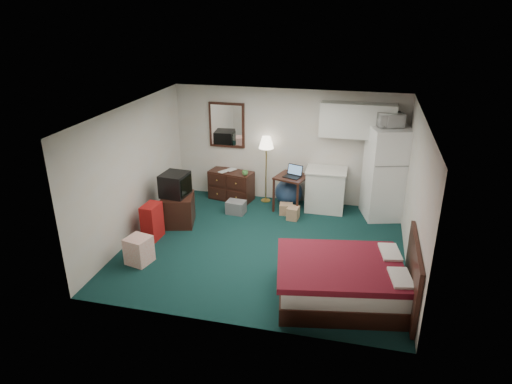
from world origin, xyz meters
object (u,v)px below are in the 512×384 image
(dresser, at_px, (231,185))
(suitcase, at_px, (152,222))
(desk, at_px, (291,193))
(floor_lamp, at_px, (266,170))
(bed, at_px, (342,281))
(fridge, at_px, (386,173))
(tv_stand, at_px, (178,210))
(kitchen_counter, at_px, (325,190))

(dresser, height_order, suitcase, suitcase)
(desk, height_order, suitcase, desk)
(floor_lamp, bearing_deg, bed, -60.22)
(fridge, xyz_separation_m, bed, (-0.64, -3.15, -0.65))
(bed, relative_size, tv_stand, 2.80)
(dresser, height_order, tv_stand, dresser)
(kitchen_counter, distance_m, fridge, 1.31)
(desk, distance_m, tv_stand, 2.42)
(fridge, distance_m, bed, 3.28)
(kitchen_counter, distance_m, tv_stand, 3.13)
(floor_lamp, bearing_deg, kitchen_counter, -5.99)
(kitchen_counter, bearing_deg, dresser, 177.72)
(desk, bearing_deg, dresser, -173.99)
(fridge, distance_m, suitcase, 4.75)
(tv_stand, bearing_deg, fridge, 3.87)
(dresser, bearing_deg, tv_stand, -103.57)
(dresser, distance_m, floor_lamp, 0.89)
(floor_lamp, bearing_deg, fridge, -3.83)
(fridge, bearing_deg, bed, -117.34)
(tv_stand, bearing_deg, kitchen_counter, 11.50)
(dresser, bearing_deg, floor_lamp, 16.65)
(tv_stand, bearing_deg, bed, -42.87)
(floor_lamp, distance_m, bed, 3.85)
(floor_lamp, relative_size, suitcase, 2.16)
(fridge, height_order, bed, fridge)
(tv_stand, bearing_deg, dresser, 50.01)
(floor_lamp, xyz_separation_m, suitcase, (-1.70, -2.23, -0.40))
(suitcase, bearing_deg, kitchen_counter, 37.90)
(tv_stand, relative_size, suitcase, 0.96)
(desk, xyz_separation_m, tv_stand, (-2.10, -1.20, -0.08))
(tv_stand, bearing_deg, desk, 14.87)
(dresser, bearing_deg, kitchen_counter, 9.66)
(fridge, xyz_separation_m, suitcase, (-4.23, -2.06, -0.60))
(dresser, relative_size, suitcase, 1.40)
(dresser, xyz_separation_m, desk, (1.41, -0.26, 0.06))
(suitcase, bearing_deg, tv_stand, 75.26)
(floor_lamp, distance_m, kitchen_counter, 1.38)
(bed, bearing_deg, kitchen_counter, 90.05)
(floor_lamp, bearing_deg, dresser, -174.90)
(bed, bearing_deg, tv_stand, 141.95)
(dresser, xyz_separation_m, kitchen_counter, (2.12, -0.07, 0.11))
(dresser, distance_m, bed, 4.22)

